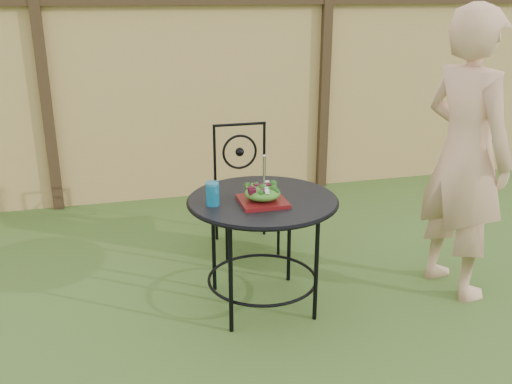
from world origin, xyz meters
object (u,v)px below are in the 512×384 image
at_px(patio_table, 263,219).
at_px(patio_chair, 245,184).
at_px(salad_plate, 262,201).
at_px(diner, 465,155).

xyz_separation_m(patio_table, patio_chair, (0.11, 0.93, -0.08)).
bearing_deg(salad_plate, patio_table, 73.73).
bearing_deg(diner, patio_chair, 37.68).
bearing_deg(diner, patio_table, 74.11).
height_order(patio_table, diner, diner).
bearing_deg(salad_plate, diner, -0.85).
bearing_deg(patio_table, diner, -4.45).
xyz_separation_m(diner, salad_plate, (-1.33, 0.02, -0.19)).
xyz_separation_m(patio_table, salad_plate, (-0.02, -0.08, 0.15)).
xyz_separation_m(patio_chair, salad_plate, (-0.14, -1.01, 0.23)).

